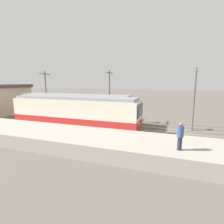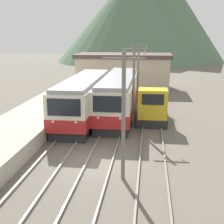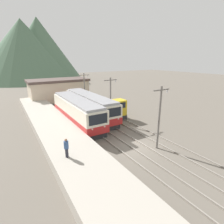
% 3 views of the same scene
% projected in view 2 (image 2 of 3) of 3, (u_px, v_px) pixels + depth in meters
% --- Properties ---
extents(ground_plane, '(200.00, 200.00, 0.00)m').
position_uv_depth(ground_plane, '(95.00, 165.00, 17.58)').
color(ground_plane, '#665E54').
extents(track_left, '(1.54, 60.00, 0.14)m').
position_uv_depth(track_left, '(51.00, 162.00, 17.87)').
color(track_left, gray).
rests_on(track_left, ground).
extents(track_center, '(1.54, 60.00, 0.14)m').
position_uv_depth(track_center, '(99.00, 164.00, 17.54)').
color(track_center, gray).
rests_on(track_center, ground).
extents(track_right, '(1.54, 60.00, 0.14)m').
position_uv_depth(track_right, '(152.00, 167.00, 17.19)').
color(track_right, gray).
rests_on(track_right, ground).
extents(commuter_train_left, '(2.84, 13.33, 3.59)m').
position_uv_depth(commuter_train_left, '(85.00, 100.00, 26.89)').
color(commuter_train_left, '#28282B').
rests_on(commuter_train_left, ground).
extents(commuter_train_center, '(2.84, 14.19, 3.57)m').
position_uv_depth(commuter_train_center, '(119.00, 97.00, 28.31)').
color(commuter_train_center, '#28282B').
rests_on(commuter_train_center, ground).
extents(shunting_locomotive, '(2.40, 5.63, 3.00)m').
position_uv_depth(shunting_locomotive, '(152.00, 107.00, 26.32)').
color(shunting_locomotive, '#28282B').
rests_on(shunting_locomotive, ground).
extents(catenary_mast_near, '(2.00, 0.20, 6.42)m').
position_uv_depth(catenary_mast_near, '(124.00, 112.00, 15.06)').
color(catenary_mast_near, slate).
rests_on(catenary_mast_near, ground).
extents(catenary_mast_mid, '(2.00, 0.20, 6.42)m').
position_uv_depth(catenary_mast_mid, '(134.00, 83.00, 23.92)').
color(catenary_mast_mid, slate).
rests_on(catenary_mast_mid, ground).
extents(catenary_mast_far, '(2.00, 0.20, 6.42)m').
position_uv_depth(catenary_mast_far, '(138.00, 70.00, 32.78)').
color(catenary_mast_far, slate).
rests_on(catenary_mast_far, ground).
extents(station_building, '(12.60, 6.30, 4.64)m').
position_uv_depth(station_building, '(124.00, 71.00, 42.12)').
color(station_building, beige).
rests_on(station_building, ground).
extents(mountain_backdrop, '(44.93, 41.15, 25.94)m').
position_uv_depth(mountain_backdrop, '(145.00, 14.00, 83.60)').
color(mountain_backdrop, '#517056').
rests_on(mountain_backdrop, ground).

